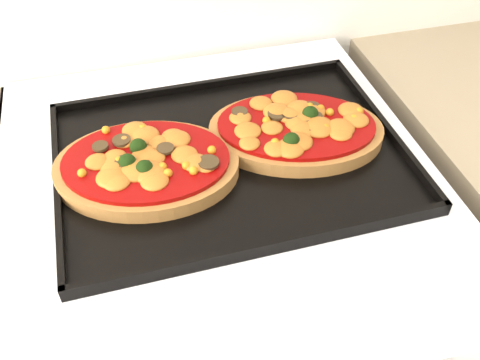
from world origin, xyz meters
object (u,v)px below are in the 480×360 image
object	(u,v)px
pizza_right	(296,129)
pizza_left	(146,164)
baking_tray	(231,155)
stove	(224,340)

from	to	relation	value
pizza_right	pizza_left	bearing A→B (deg)	-174.70
baking_tray	pizza_left	distance (m)	0.12
baking_tray	pizza_right	bearing A→B (deg)	6.31
baking_tray	pizza_right	size ratio (longest dim) A/B	1.92
baking_tray	pizza_left	bearing A→B (deg)	-177.15
stove	pizza_left	world-z (taller)	pizza_left
stove	pizza_right	xyz separation A→B (m)	(0.12, 0.02, 0.48)
stove	pizza_right	size ratio (longest dim) A/B	3.72
pizza_left	pizza_right	xyz separation A→B (m)	(0.21, 0.02, 0.00)
stove	pizza_right	bearing A→B (deg)	11.33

